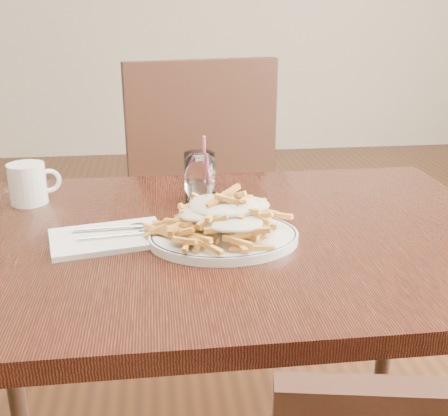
{
  "coord_description": "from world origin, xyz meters",
  "views": [
    {
      "loc": [
        -0.12,
        -1.04,
        1.19
      ],
      "look_at": [
        0.0,
        -0.05,
        0.82
      ],
      "focal_mm": 45.0,
      "sensor_mm": 36.0,
      "label": 1
    }
  ],
  "objects": [
    {
      "name": "napkin",
      "position": [
        -0.22,
        -0.02,
        0.76
      ],
      "size": [
        0.24,
        0.18,
        0.01
      ],
      "primitive_type": "cube",
      "rotation": [
        0.0,
        0.0,
        0.21
      ],
      "color": "silver",
      "rests_on": "table"
    },
    {
      "name": "fries_plate",
      "position": [
        0.0,
        -0.05,
        0.76
      ],
      "size": [
        0.34,
        0.31,
        0.02
      ],
      "color": "white",
      "rests_on": "table"
    },
    {
      "name": "coffee_mug",
      "position": [
        -0.41,
        0.22,
        0.8
      ],
      "size": [
        0.11,
        0.08,
        0.09
      ],
      "color": "white",
      "rests_on": "table"
    },
    {
      "name": "table",
      "position": [
        0.0,
        0.0,
        0.67
      ],
      "size": [
        1.2,
        0.8,
        0.75
      ],
      "color": "black",
      "rests_on": "ground"
    },
    {
      "name": "water_glass",
      "position": [
        -0.02,
        0.19,
        0.8
      ],
      "size": [
        0.07,
        0.07,
        0.15
      ],
      "color": "white",
      "rests_on": "table"
    },
    {
      "name": "cutlery",
      "position": [
        -0.22,
        -0.01,
        0.76
      ],
      "size": [
        0.17,
        0.07,
        0.01
      ],
      "color": "silver",
      "rests_on": "napkin"
    },
    {
      "name": "loaded_fries",
      "position": [
        0.0,
        -0.05,
        0.81
      ],
      "size": [
        0.31,
        0.28,
        0.08
      ],
      "color": "gold",
      "rests_on": "fries_plate"
    },
    {
      "name": "chair_far",
      "position": [
        0.0,
        0.78,
        0.58
      ],
      "size": [
        0.56,
        0.56,
        1.02
      ],
      "color": "black",
      "rests_on": "ground"
    }
  ]
}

